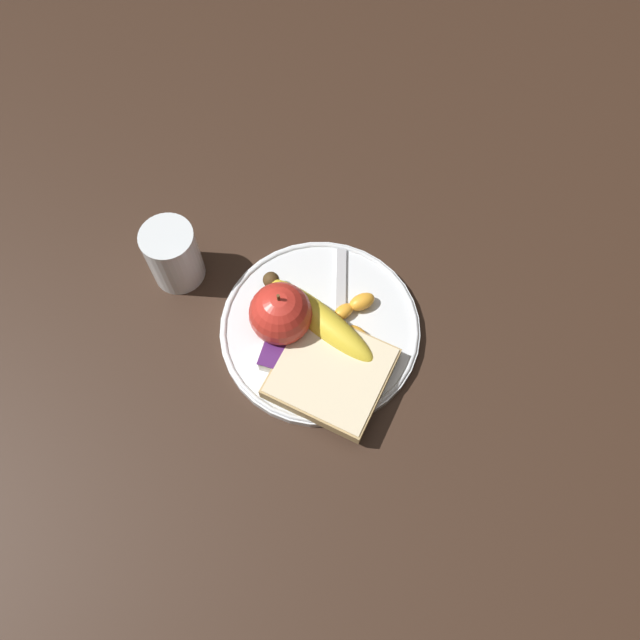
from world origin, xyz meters
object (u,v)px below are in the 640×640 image
object	(u,v)px
fork	(340,327)
plate	(320,328)
apple	(281,314)
banana	(315,315)
bread_slice	(331,373)
jam_packet	(282,358)
juice_glass	(174,256)

from	to	relation	value
fork	plate	bearing A→B (deg)	-89.02
apple	banana	world-z (taller)	apple
bread_slice	jam_packet	xyz separation A→B (m)	(-0.06, 0.00, -0.00)
plate	juice_glass	world-z (taller)	juice_glass
plate	bread_slice	world-z (taller)	bread_slice
juice_glass	apple	xyz separation A→B (m)	(0.15, -0.04, 0.01)
juice_glass	banana	distance (m)	0.19
juice_glass	banana	xyz separation A→B (m)	(0.19, -0.02, -0.01)
fork	jam_packet	size ratio (longest dim) A/B	3.84
jam_packet	plate	bearing A→B (deg)	61.38
juice_glass	apple	bearing A→B (deg)	-15.24
banana	jam_packet	xyz separation A→B (m)	(-0.02, -0.06, -0.01)
bread_slice	jam_packet	distance (m)	0.06
banana	bread_slice	size ratio (longest dim) A/B	1.14
banana	fork	xyz separation A→B (m)	(0.03, 0.00, -0.02)
bread_slice	plate	bearing A→B (deg)	118.02
juice_glass	plate	bearing A→B (deg)	-8.25
jam_packet	fork	bearing A→B (deg)	49.00
bread_slice	fork	bearing A→B (deg)	96.07
juice_glass	banana	size ratio (longest dim) A/B	0.53
plate	jam_packet	distance (m)	0.06
plate	banana	size ratio (longest dim) A/B	1.49
juice_glass	banana	bearing A→B (deg)	-6.98
plate	banana	world-z (taller)	banana
apple	bread_slice	world-z (taller)	apple
banana	plate	bearing A→B (deg)	-36.36
fork	juice_glass	bearing A→B (deg)	-110.44
plate	banana	distance (m)	0.02
juice_glass	bread_slice	distance (m)	0.24
banana	apple	bearing A→B (deg)	-153.42
banana	bread_slice	world-z (taller)	banana
apple	banana	distance (m)	0.04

